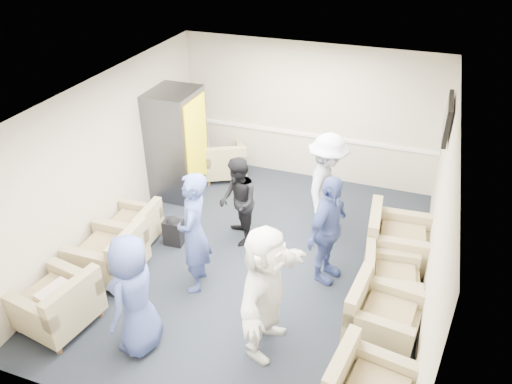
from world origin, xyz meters
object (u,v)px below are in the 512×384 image
(armchair_right_far, at_px, (394,242))
(person_front_right, at_px, (266,291))
(vending_machine, at_px, (177,144))
(person_back_left, at_px, (238,202))
(person_front_left, at_px, (134,295))
(person_mid_right, at_px, (328,230))
(armchair_left_far, at_px, (135,227))
(person_mid_left, at_px, (194,233))
(person_back_right, at_px, (326,186))
(armchair_left_near, at_px, (59,305))
(armchair_right_midfar, at_px, (387,280))
(armchair_left_mid, at_px, (112,256))
(armchair_corner, at_px, (224,162))
(armchair_right_midnear, at_px, (379,317))

(armchair_right_far, distance_m, person_front_right, 2.67)
(vending_machine, height_order, person_back_left, vending_machine)
(person_front_left, xyz_separation_m, person_mid_right, (1.91, 2.07, 0.03))
(person_front_left, bearing_deg, armchair_left_far, -145.76)
(person_mid_left, xyz_separation_m, person_front_right, (1.30, -0.75, -0.03))
(person_back_right, height_order, person_front_right, person_back_right)
(armchair_left_near, height_order, person_mid_left, person_mid_left)
(person_mid_right, bearing_deg, person_back_left, 90.41)
(armchair_left_near, distance_m, armchair_right_far, 4.88)
(vending_machine, bearing_deg, person_mid_left, -57.97)
(person_front_left, relative_size, person_mid_right, 0.97)
(armchair_left_near, relative_size, armchair_right_far, 1.03)
(armchair_right_midfar, relative_size, vending_machine, 0.42)
(armchair_left_mid, bearing_deg, person_front_right, 78.15)
(armchair_left_far, relative_size, armchair_right_far, 0.78)
(armchair_left_far, relative_size, vending_machine, 0.38)
(armchair_corner, height_order, person_mid_left, person_mid_left)
(armchair_corner, relative_size, person_mid_left, 0.61)
(armchair_corner, bearing_deg, person_back_left, 91.90)
(armchair_right_far, relative_size, person_front_right, 0.56)
(armchair_left_mid, distance_m, person_mid_right, 3.20)
(person_front_left, height_order, person_mid_right, person_mid_right)
(armchair_left_mid, relative_size, person_front_right, 0.51)
(armchair_left_near, relative_size, person_mid_right, 0.60)
(person_mid_left, distance_m, person_mid_right, 1.89)
(armchair_corner, distance_m, vending_machine, 1.21)
(armchair_left_near, bearing_deg, armchair_right_midnear, 116.30)
(armchair_left_mid, distance_m, vending_machine, 2.65)
(armchair_left_far, bearing_deg, person_front_right, 61.88)
(armchair_corner, bearing_deg, armchair_right_midfar, 117.79)
(armchair_corner, relative_size, vending_machine, 0.56)
(person_front_left, relative_size, person_back_right, 0.92)
(person_back_right, distance_m, person_mid_right, 1.15)
(armchair_right_midfar, distance_m, vending_machine, 4.48)
(person_back_right, height_order, person_mid_right, person_back_right)
(person_front_right, bearing_deg, person_back_right, 1.14)
(armchair_corner, xyz_separation_m, person_back_right, (2.32, -1.22, 0.57))
(person_mid_left, bearing_deg, person_back_left, 157.65)
(person_back_left, height_order, person_mid_right, person_mid_right)
(armchair_left_mid, distance_m, person_back_left, 2.09)
(armchair_left_far, xyz_separation_m, person_back_right, (2.83, 1.31, 0.60))
(armchair_left_near, bearing_deg, vending_machine, -168.77)
(armchair_left_far, xyz_separation_m, armchair_right_midnear, (4.02, -0.74, 0.04))
(armchair_left_mid, relative_size, person_back_left, 0.61)
(armchair_left_far, distance_m, person_mid_left, 1.64)
(armchair_left_near, height_order, person_mid_right, person_mid_right)
(armchair_right_midnear, bearing_deg, person_back_right, 36.83)
(armchair_right_midfar, xyz_separation_m, person_mid_left, (-2.64, -0.65, 0.61))
(vending_machine, height_order, person_front_left, vending_machine)
(armchair_corner, distance_m, person_back_right, 2.68)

